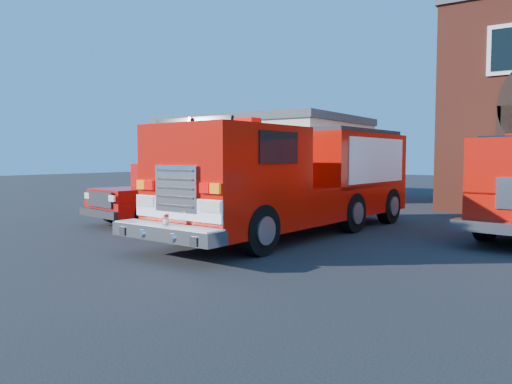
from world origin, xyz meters
The scene contains 4 objects.
ground centered at (0.00, 0.00, 0.00)m, with size 100.00×100.00×0.00m, color black.
side_building centered at (-9.00, 13.00, 2.20)m, with size 10.20×8.20×4.35m.
fire_engine centered at (-0.12, 1.12, 1.56)m, with size 3.37×9.96×3.02m.
pickup_truck centered at (-4.92, 1.30, 0.91)m, with size 3.15×6.16×1.92m.
Camera 1 is at (6.76, -11.11, 2.14)m, focal length 35.00 mm.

